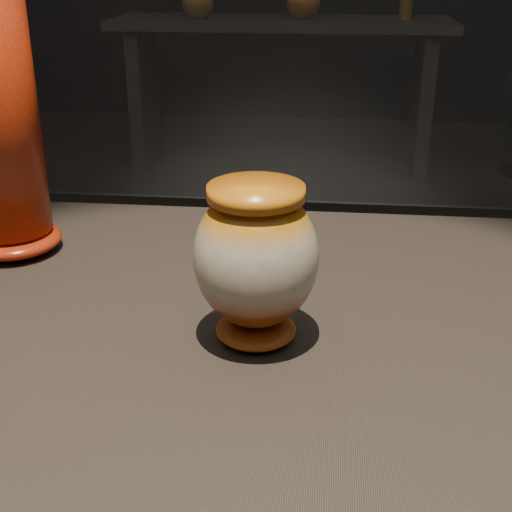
{
  "coord_description": "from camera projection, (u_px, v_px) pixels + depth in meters",
  "views": [
    {
      "loc": [
        0.01,
        -0.74,
        1.32
      ],
      "look_at": [
        -0.07,
        -0.03,
        1.01
      ],
      "focal_mm": 50.0,
      "sensor_mm": 36.0,
      "label": 1
    }
  ],
  "objects": [
    {
      "name": "back_vase_left",
      "position": [
        197.0,
        1.0,
        4.15
      ],
      "size": [
        0.2,
        0.2,
        0.19
      ],
      "primitive_type": "imported",
      "rotation": [
        0.0,
        0.0,
        1.67
      ],
      "color": "#9B6516",
      "rests_on": "back_shelf"
    },
    {
      "name": "display_plinth",
      "position": [
        307.0,
        503.0,
        0.96
      ],
      "size": [
        2.0,
        0.8,
        0.9
      ],
      "color": "black",
      "rests_on": "ground"
    },
    {
      "name": "back_vase_right",
      "position": [
        406.0,
        7.0,
        4.09
      ],
      "size": [
        0.07,
        0.07,
        0.13
      ],
      "primitive_type": "cylinder",
      "color": "#9B6516",
      "rests_on": "back_shelf"
    },
    {
      "name": "back_vase_mid",
      "position": [
        303.0,
        0.0,
        4.14
      ],
      "size": [
        0.25,
        0.25,
        0.21
      ],
      "primitive_type": "imported",
      "rotation": [
        0.0,
        0.0,
        2.8
      ],
      "color": "maroon",
      "rests_on": "back_shelf"
    },
    {
      "name": "main_vase",
      "position": [
        256.0,
        259.0,
        0.78
      ],
      "size": [
        0.18,
        0.18,
        0.19
      ],
      "rotation": [
        0.0,
        0.0,
        0.41
      ],
      "color": "maroon",
      "rests_on": "display_plinth"
    },
    {
      "name": "back_shelf",
      "position": [
        281.0,
        64.0,
        4.28
      ],
      "size": [
        2.0,
        0.6,
        0.9
      ],
      "color": "black",
      "rests_on": "ground"
    }
  ]
}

